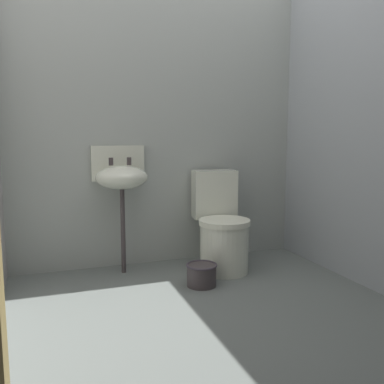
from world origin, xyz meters
TOP-DOWN VIEW (x-y plane):
  - ground_plane at (0.00, 0.00)m, footprint 2.82×2.52m
  - wall_back at (0.00, 1.11)m, footprint 2.82×0.10m
  - wall_right at (1.26, 0.10)m, footprint 0.10×2.32m
  - toilet_near_wall at (0.40, 0.71)m, footprint 0.45×0.63m
  - sink at (-0.35, 0.90)m, footprint 0.42×0.35m
  - bucket at (0.12, 0.39)m, footprint 0.23×0.23m

SIDE VIEW (x-z plane):
  - ground_plane at x=0.00m, z-range -0.08..0.00m
  - bucket at x=0.12m, z-range 0.00..0.16m
  - toilet_near_wall at x=0.40m, z-range -0.07..0.71m
  - sink at x=-0.35m, z-range 0.26..1.25m
  - wall_back at x=0.00m, z-range 0.00..2.45m
  - wall_right at x=1.26m, z-range 0.00..2.45m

